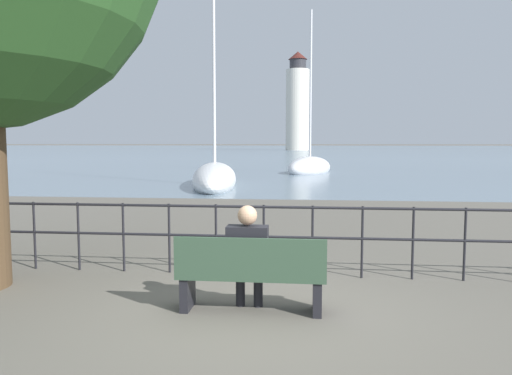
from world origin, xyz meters
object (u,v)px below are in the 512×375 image
Objects in this scene: seated_person_left at (248,253)px; harbor_lighthouse at (298,105)px; sailboat_2 at (215,178)px; sailboat_3 at (310,167)px; park_bench at (251,276)px.

seated_person_left is 121.50m from harbor_lighthouse.
harbor_lighthouse is (1.23, 104.26, 11.03)m from sailboat_2.
harbor_lighthouse is (-3.10, 94.22, 11.01)m from sailboat_3.
sailboat_2 is 1.13× the size of sailboat_3.
harbor_lighthouse reaches higher than park_bench.
harbor_lighthouse is at bearing 80.66° from sailboat_2.
sailboat_3 is at bearing -88.11° from harbor_lighthouse.
park_bench is at bearing -88.86° from harbor_lighthouse.
park_bench is at bearing -67.09° from sailboat_3.
harbor_lighthouse is at bearing 91.12° from seated_person_left.
park_bench is at bearing -86.45° from sailboat_2.
park_bench is 0.14× the size of sailboat_2.
sailboat_3 is at bearing 88.50° from park_bench.
sailboat_2 is 0.50× the size of harbor_lighthouse.
sailboat_3 is at bearing 57.97° from sailboat_2.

